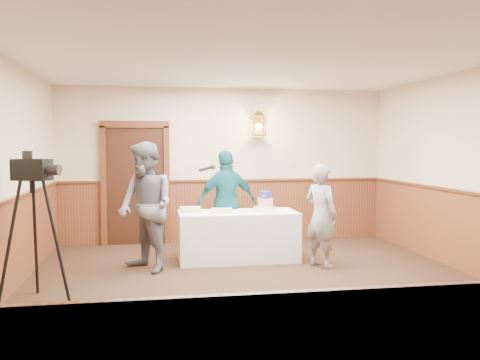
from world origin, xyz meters
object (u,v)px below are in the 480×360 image
object	(u,v)px
baker	(321,216)
tiered_cake	(266,203)
interviewer	(146,207)
tv_camera_rig	(34,239)
sheet_cake_green	(190,210)
sheet_cake_yellow	(222,211)
assistant_p	(227,203)
display_table	(238,236)

from	to	relation	value
baker	tiered_cake	bearing A→B (deg)	11.60
interviewer	tv_camera_rig	world-z (taller)	interviewer
sheet_cake_green	interviewer	world-z (taller)	interviewer
sheet_cake_green	tiered_cake	bearing A→B (deg)	-1.87
sheet_cake_yellow	sheet_cake_green	xyz separation A→B (m)	(-0.46, 0.19, 0.00)
baker	tv_camera_rig	xyz separation A→B (m)	(-3.70, -1.10, -0.02)
sheet_cake_green	interviewer	bearing A→B (deg)	-139.70
interviewer	baker	world-z (taller)	interviewer
assistant_p	sheet_cake_green	bearing A→B (deg)	17.54
display_table	baker	bearing A→B (deg)	-29.57
assistant_p	tiered_cake	bearing A→B (deg)	133.72
display_table	sheet_cake_green	xyz separation A→B (m)	(-0.72, 0.09, 0.41)
tv_camera_rig	sheet_cake_green	bearing A→B (deg)	65.32
sheet_cake_green	assistant_p	xyz separation A→B (m)	(0.61, 0.34, 0.06)
display_table	tiered_cake	world-z (taller)	tiered_cake
baker	assistant_p	size ratio (longest dim) A/B	0.89
assistant_p	tv_camera_rig	xyz separation A→B (m)	(-2.48, -2.17, -0.12)
display_table	baker	world-z (taller)	baker
interviewer	assistant_p	bearing A→B (deg)	90.29
display_table	sheet_cake_yellow	bearing A→B (deg)	-160.14
sheet_cake_yellow	display_table	bearing A→B (deg)	19.86
sheet_cake_yellow	assistant_p	xyz separation A→B (m)	(0.16, 0.53, 0.06)
tv_camera_rig	interviewer	bearing A→B (deg)	67.36
display_table	sheet_cake_yellow	size ratio (longest dim) A/B	5.73
sheet_cake_yellow	interviewer	world-z (taller)	interviewer
baker	interviewer	bearing A→B (deg)	53.45
sheet_cake_green	baker	world-z (taller)	baker
tiered_cake	interviewer	distance (m)	1.89
sheet_cake_green	baker	distance (m)	1.97
sheet_cake_green	tv_camera_rig	world-z (taller)	tv_camera_rig
sheet_cake_green	sheet_cake_yellow	bearing A→B (deg)	-22.19
sheet_cake_green	baker	size ratio (longest dim) A/B	0.21
display_table	assistant_p	size ratio (longest dim) A/B	1.07
sheet_cake_yellow	baker	bearing A→B (deg)	-21.34
interviewer	assistant_p	world-z (taller)	interviewer
tiered_cake	assistant_p	world-z (taller)	assistant_p
tiered_cake	sheet_cake_green	xyz separation A→B (m)	(-1.16, 0.04, -0.08)
tv_camera_rig	display_table	bearing A→B (deg)	54.78
display_table	interviewer	size ratio (longest dim) A/B	0.99
interviewer	assistant_p	size ratio (longest dim) A/B	1.08
sheet_cake_yellow	interviewer	bearing A→B (deg)	-161.59
interviewer	tv_camera_rig	xyz separation A→B (m)	(-1.21, -1.27, -0.18)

